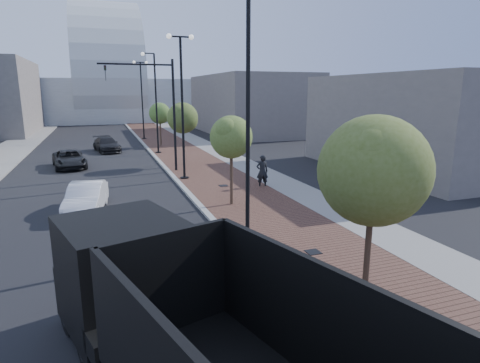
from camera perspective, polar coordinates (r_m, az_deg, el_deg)
name	(u,v)px	position (r m, az deg, el deg)	size (l,w,h in m)	color
sidewalk	(177,144)	(44.93, -9.02, 5.30)	(7.00, 140.00, 0.12)	#4C2D23
concrete_strip	(201,143)	(45.50, -5.66, 5.49)	(2.40, 140.00, 0.13)	slate
curb	(145,146)	(44.43, -13.47, 5.04)	(0.30, 140.00, 0.14)	gray
west_sidewalk	(9,152)	(44.98, -30.17, 3.73)	(4.00, 140.00, 0.12)	slate
dump_truck	(193,357)	(7.38, -6.74, -23.68)	(6.14, 13.49, 3.42)	black
white_sedan	(86,198)	(20.81, -21.17, -2.23)	(1.54, 4.41, 1.45)	silver
dark_car_mid	(69,159)	(33.63, -23.26, 2.97)	(2.24, 4.85, 1.35)	black
dark_car_far	(107,145)	(41.35, -18.56, 5.05)	(1.96, 4.83, 1.40)	black
pedestrian	(262,172)	(24.32, 3.21, 1.43)	(0.75, 0.49, 2.05)	black
streetlight_1	(245,132)	(14.80, 0.73, 7.09)	(1.44, 0.56, 9.21)	black
streetlight_2	(182,107)	(26.36, -8.26, 10.52)	(1.72, 0.56, 9.28)	black
streetlight_3	(155,107)	(38.19, -12.05, 10.33)	(1.44, 0.56, 9.21)	black
streetlight_4	(142,100)	(50.10, -13.84, 11.32)	(1.72, 0.56, 9.28)	black
traffic_mast	(161,103)	(29.15, -11.23, 10.94)	(5.09, 0.20, 8.00)	black
tree_0	(375,171)	(10.21, 18.72, 1.43)	(2.72, 2.72, 5.29)	#382619
tree_1	(232,137)	(19.98, -1.16, 6.35)	(2.22, 2.14, 4.66)	#382619
tree_2	(183,118)	(31.54, -8.15, 8.97)	(2.44, 2.40, 4.99)	#382619
tree_3	(160,113)	(43.36, -11.37, 9.55)	(2.30, 2.23, 4.66)	#382619
convention_center	(109,90)	(88.86, -18.30, 12.31)	(50.00, 30.00, 50.00)	#A0A7AA
commercial_block_ne	(250,104)	(57.66, 1.44, 11.01)	(12.00, 22.00, 8.00)	#635C59
commercial_block_e	(418,123)	(32.93, 24.14, 7.68)	(10.00, 16.00, 7.00)	#605A57
utility_cover_1	(313,252)	(14.88, 10.45, -9.89)	(0.50, 0.50, 0.02)	black
utility_cover_2	(223,186)	(24.54, -2.39, -0.60)	(0.50, 0.50, 0.02)	black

